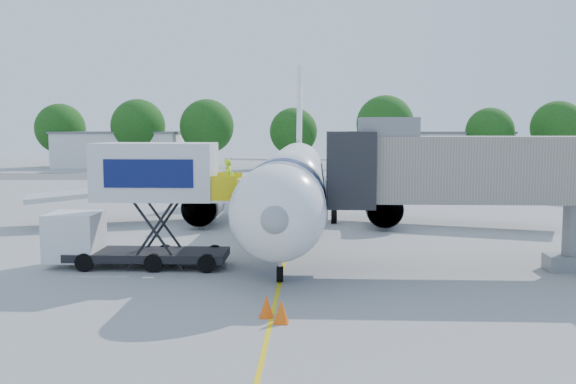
{
  "coord_description": "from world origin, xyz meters",
  "views": [
    {
      "loc": [
        1.43,
        -34.71,
        6.29
      ],
      "look_at": [
        0.14,
        -5.34,
        3.2
      ],
      "focal_mm": 40.0,
      "sensor_mm": 36.0,
      "label": 1
    }
  ],
  "objects_px": {
    "catering_hiloader": "(141,205)",
    "ground_tug": "(212,320)",
    "aircraft": "(292,180)",
    "jet_bridge": "(469,170)"
  },
  "relations": [
    {
      "from": "catering_hiloader",
      "to": "ground_tug",
      "type": "bearing_deg",
      "value": -64.78
    },
    {
      "from": "aircraft",
      "to": "catering_hiloader",
      "type": "relative_size",
      "value": 4.44
    },
    {
      "from": "aircraft",
      "to": "jet_bridge",
      "type": "xyz_separation_m",
      "value": [
        7.99,
        -11.12,
        1.39
      ]
    },
    {
      "from": "ground_tug",
      "to": "jet_bridge",
      "type": "bearing_deg",
      "value": 68.42
    },
    {
      "from": "aircraft",
      "to": "jet_bridge",
      "type": "distance_m",
      "value": 13.77
    },
    {
      "from": "jet_bridge",
      "to": "ground_tug",
      "type": "relative_size",
      "value": 3.29
    },
    {
      "from": "jet_bridge",
      "to": "ground_tug",
      "type": "height_order",
      "value": "jet_bridge"
    },
    {
      "from": "aircraft",
      "to": "catering_hiloader",
      "type": "xyz_separation_m",
      "value": [
        -6.27,
        -11.12,
        -0.19
      ]
    },
    {
      "from": "aircraft",
      "to": "jet_bridge",
      "type": "relative_size",
      "value": 2.71
    },
    {
      "from": "catering_hiloader",
      "to": "ground_tug",
      "type": "distance_m",
      "value": 11.38
    }
  ]
}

